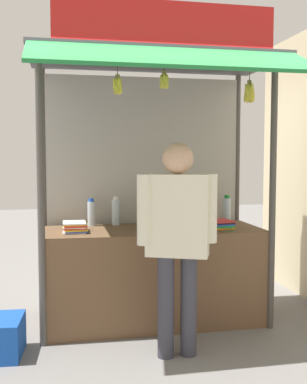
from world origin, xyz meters
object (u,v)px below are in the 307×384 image
object	(u,v)px
water_bottle_left	(198,211)
magazine_stack_rear_center	(75,227)
water_bottle_front_left	(91,213)
magazine_stack_right	(160,226)
magazine_stack_far_right	(193,230)
banana_bunch_inner_right	(249,93)
water_bottle_center	(197,211)
water_bottle_mid_right	(172,211)
magazine_stack_front_right	(220,225)
banana_bunch_inner_left	(164,81)
banana_bunch_rightmost	(118,86)
vendor_person	(178,229)
water_bottle_back_left	(116,212)
water_bottle_mid_left	(227,210)

from	to	relation	value
water_bottle_left	magazine_stack_rear_center	size ratio (longest dim) A/B	1.06
water_bottle_front_left	magazine_stack_rear_center	distance (m)	0.41
magazine_stack_right	magazine_stack_rear_center	size ratio (longest dim) A/B	1.05
magazine_stack_far_right	banana_bunch_inner_right	size ratio (longest dim) A/B	0.97
water_bottle_left	water_bottle_center	world-z (taller)	water_bottle_left
water_bottle_mid_right	magazine_stack_rear_center	size ratio (longest dim) A/B	1.08
magazine_stack_front_right	banana_bunch_inner_left	size ratio (longest dim) A/B	1.26
water_bottle_left	banana_bunch_rightmost	size ratio (longest dim) A/B	1.15
water_bottle_front_left	vendor_person	world-z (taller)	vendor_person
water_bottle_back_left	banana_bunch_rightmost	bearing A→B (deg)	-95.21
banana_bunch_inner_left	banana_bunch_inner_right	distance (m)	0.75
water_bottle_mid_left	water_bottle_mid_right	distance (m)	0.63
water_bottle_front_left	magazine_stack_front_right	size ratio (longest dim) A/B	1.01
water_bottle_center	magazine_stack_right	world-z (taller)	water_bottle_center
water_bottle_front_left	magazine_stack_far_right	size ratio (longest dim) A/B	0.90
magazine_stack_front_right	magazine_stack_rear_center	distance (m)	1.35
water_bottle_center	banana_bunch_rightmost	size ratio (longest dim) A/B	0.92
water_bottle_mid_left	magazine_stack_right	distance (m)	0.89
water_bottle_center	banana_bunch_inner_right	distance (m)	1.40
magazine_stack_front_right	magazine_stack_rear_center	world-z (taller)	magazine_stack_rear_center
water_bottle_center	magazine_stack_front_right	bearing A→B (deg)	-80.08
water_bottle_front_left	vendor_person	bearing A→B (deg)	-62.27
water_bottle_front_left	banana_bunch_inner_left	xyz separation A→B (m)	(0.56, -0.80, 1.18)
banana_bunch_inner_left	vendor_person	xyz separation A→B (m)	(0.03, -0.32, -1.19)
water_bottle_mid_left	banana_bunch_rightmost	xyz separation A→B (m)	(-1.22, -0.74, 1.12)
magazine_stack_far_right	vendor_person	world-z (taller)	vendor_person
water_bottle_front_left	vendor_person	xyz separation A→B (m)	(0.59, -1.13, -0.01)
water_bottle_front_left	magazine_stack_rear_center	size ratio (longest dim) A/B	0.94
water_bottle_mid_left	vendor_person	bearing A→B (deg)	-126.81
water_bottle_left	water_bottle_back_left	world-z (taller)	water_bottle_left
water_bottle_mid_left	magazine_stack_front_right	world-z (taller)	water_bottle_mid_left
water_bottle_mid_left	magazine_stack_right	world-z (taller)	water_bottle_mid_left
magazine_stack_far_right	vendor_person	size ratio (longest dim) A/B	0.18
water_bottle_left	magazine_stack_rear_center	xyz separation A→B (m)	(-1.21, -0.17, -0.10)
magazine_stack_right	banana_bunch_inner_left	xyz separation A→B (m)	(-0.04, -0.34, 1.26)
banana_bunch_rightmost	banana_bunch_inner_right	world-z (taller)	same
water_bottle_center	vendor_person	size ratio (longest dim) A/B	0.15
water_bottle_center	magazine_stack_far_right	distance (m)	0.67
water_bottle_front_left	water_bottle_center	xyz separation A→B (m)	(1.09, 0.01, -0.01)
banana_bunch_inner_left	water_bottle_left	bearing A→B (deg)	51.94
water_bottle_mid_left	water_bottle_mid_right	size ratio (longest dim) A/B	0.92
water_bottle_back_left	magazine_stack_right	bearing A→B (deg)	-53.17
magazine_stack_right	water_bottle_left	bearing A→B (deg)	31.69
water_bottle_front_left	water_bottle_center	world-z (taller)	water_bottle_front_left
water_bottle_center	magazine_stack_far_right	world-z (taller)	water_bottle_center
water_bottle_back_left	water_bottle_front_left	world-z (taller)	water_bottle_back_left
magazine_stack_right	vendor_person	world-z (taller)	vendor_person
water_bottle_mid_left	magazine_stack_rear_center	size ratio (longest dim) A/B	0.99
water_bottle_center	water_bottle_front_left	bearing A→B (deg)	-179.51
water_bottle_mid_right	banana_bunch_inner_left	world-z (taller)	banana_bunch_inner_left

